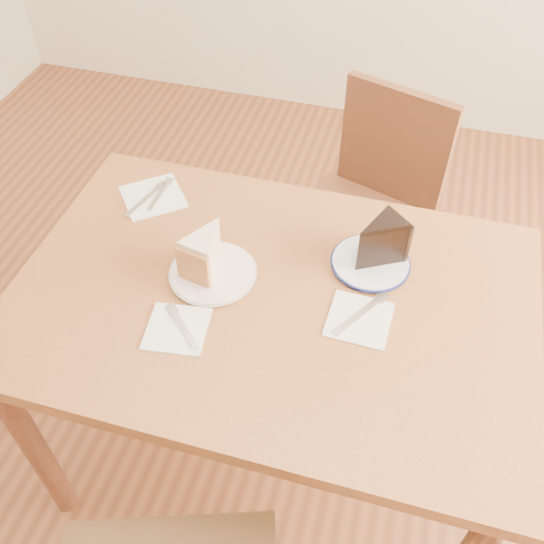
{
  "coord_description": "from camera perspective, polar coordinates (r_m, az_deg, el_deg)",
  "views": [
    {
      "loc": [
        0.25,
        -0.87,
        1.81
      ],
      "look_at": [
        -0.01,
        0.03,
        0.8
      ],
      "focal_mm": 40.0,
      "sensor_mm": 36.0,
      "label": 1
    }
  ],
  "objects": [
    {
      "name": "fork_spare",
      "position": [
        1.67,
        -10.53,
        7.21
      ],
      "size": [
        0.02,
        0.14,
        0.0
      ],
      "primitive_type": "cube",
      "rotation": [
        0.0,
        0.0,
        -0.02
      ],
      "color": "white",
      "rests_on": "napkin_spare"
    },
    {
      "name": "knife_spare",
      "position": [
        1.66,
        -11.84,
        6.71
      ],
      "size": [
        0.05,
        0.16,
        0.0
      ],
      "primitive_type": "cube",
      "rotation": [
        0.0,
        0.0,
        -0.26
      ],
      "color": "silver",
      "rests_on": "napkin_spare"
    },
    {
      "name": "napkin_cream",
      "position": [
        1.35,
        -8.94,
        -5.29
      ],
      "size": [
        0.15,
        0.15,
        0.0
      ],
      "primitive_type": "cube",
      "rotation": [
        0.0,
        0.0,
        0.13
      ],
      "color": "white",
      "rests_on": "table"
    },
    {
      "name": "chair_far",
      "position": [
        2.02,
        8.98,
        5.48
      ],
      "size": [
        0.54,
        0.54,
        0.87
      ],
      "rotation": [
        0.0,
        0.0,
        2.82
      ],
      "color": "#381C10",
      "rests_on": "ground"
    },
    {
      "name": "table",
      "position": [
        1.47,
        -0.05,
        -4.69
      ],
      "size": [
        1.2,
        0.8,
        0.75
      ],
      "color": "#562E17",
      "rests_on": "ground"
    },
    {
      "name": "plate_cream",
      "position": [
        1.44,
        -5.58,
        -0.11
      ],
      "size": [
        0.2,
        0.2,
        0.01
      ],
      "primitive_type": "cylinder",
      "color": "white",
      "rests_on": "table"
    },
    {
      "name": "carrot_cake",
      "position": [
        1.42,
        -6.08,
        2.04
      ],
      "size": [
        0.1,
        0.13,
        0.09
      ],
      "primitive_type": null,
      "rotation": [
        0.0,
        0.0,
        -0.2
      ],
      "color": "#F4E3C9",
      "rests_on": "plate_cream"
    },
    {
      "name": "napkin_spare",
      "position": [
        1.67,
        -11.12,
        6.97
      ],
      "size": [
        0.22,
        0.22,
        0.0
      ],
      "primitive_type": "cube",
      "rotation": [
        0.0,
        0.0,
        0.68
      ],
      "color": "white",
      "rests_on": "table"
    },
    {
      "name": "chocolate_cake",
      "position": [
        1.44,
        9.82,
        2.55
      ],
      "size": [
        0.14,
        0.14,
        0.11
      ],
      "primitive_type": null,
      "rotation": [
        0.0,
        0.0,
        2.42
      ],
      "color": "black",
      "rests_on": "plate_navy"
    },
    {
      "name": "knife_navy",
      "position": [
        1.37,
        8.32,
        -3.93
      ],
      "size": [
        0.1,
        0.15,
        0.0
      ],
      "primitive_type": "cube",
      "rotation": [
        0.0,
        0.0,
        -0.56
      ],
      "color": "silver",
      "rests_on": "napkin_navy"
    },
    {
      "name": "ground",
      "position": [
        2.02,
        -0.04,
        -16.12
      ],
      "size": [
        4.0,
        4.0,
        0.0
      ],
      "primitive_type": "plane",
      "color": "#442112",
      "rests_on": "ground"
    },
    {
      "name": "napkin_navy",
      "position": [
        1.36,
        8.21,
        -4.43
      ],
      "size": [
        0.14,
        0.14,
        0.0
      ],
      "primitive_type": "cube",
      "rotation": [
        0.0,
        0.0,
        -0.03
      ],
      "color": "white",
      "rests_on": "table"
    },
    {
      "name": "fork_cream",
      "position": [
        1.34,
        -8.39,
        -5.11
      ],
      "size": [
        0.11,
        0.11,
        0.0
      ],
      "primitive_type": "cube",
      "rotation": [
        0.0,
        0.0,
        0.81
      ],
      "color": "silver",
      "rests_on": "napkin_cream"
    },
    {
      "name": "plate_navy",
      "position": [
        1.47,
        9.24,
        0.87
      ],
      "size": [
        0.18,
        0.18,
        0.01
      ],
      "primitive_type": "cylinder",
      "color": "white",
      "rests_on": "table"
    }
  ]
}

